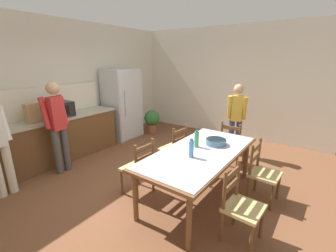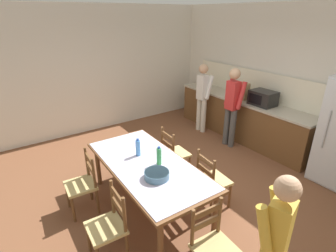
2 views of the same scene
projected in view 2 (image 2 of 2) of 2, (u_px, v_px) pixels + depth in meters
name	position (u px, v px, depth m)	size (l,w,h in m)	color
ground_plane	(189.00, 187.00, 4.41)	(8.32, 8.32, 0.00)	brown
wall_back	(294.00, 80.00, 5.23)	(6.52, 0.12, 2.90)	silver
wall_left	(105.00, 69.00, 6.29)	(0.12, 5.20, 2.90)	silver
kitchen_counter	(241.00, 118.00, 6.05)	(3.46, 0.66, 0.92)	brown
counter_splashback	(254.00, 84.00, 5.91)	(3.42, 0.03, 0.60)	#EFE8CB
microwave	(263.00, 98.00, 5.40)	(0.50, 0.39, 0.30)	black
paper_bag	(243.00, 91.00, 5.78)	(0.24, 0.16, 0.36)	tan
dining_table	(148.00, 167.00, 3.68)	(2.17, 1.05, 0.76)	brown
bottle_near_centre	(138.00, 148.00, 3.80)	(0.07, 0.07, 0.27)	#4C8ED6
bottle_off_centre	(159.00, 156.00, 3.58)	(0.07, 0.07, 0.27)	green
serving_bowl	(157.00, 174.00, 3.30)	(0.32, 0.32, 0.09)	slate
chair_side_far_left	(174.00, 153.00, 4.55)	(0.44, 0.42, 0.91)	brown
chair_head_end	(213.00, 247.00, 2.73)	(0.43, 0.44, 0.91)	brown
chair_side_far_right	(212.00, 181.00, 3.82)	(0.46, 0.44, 0.91)	brown
chair_side_near_right	(109.00, 226.00, 3.00)	(0.44, 0.42, 0.91)	brown
chair_side_near_left	(83.00, 184.00, 3.74)	(0.45, 0.43, 0.91)	brown
person_at_sink	(202.00, 95.00, 6.17)	(0.41, 0.28, 1.63)	silver
person_at_counter	(232.00, 104.00, 5.44)	(0.42, 0.29, 1.69)	#4C4C4C
person_by_table	(274.00, 245.00, 2.22)	(0.33, 0.44, 1.57)	navy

